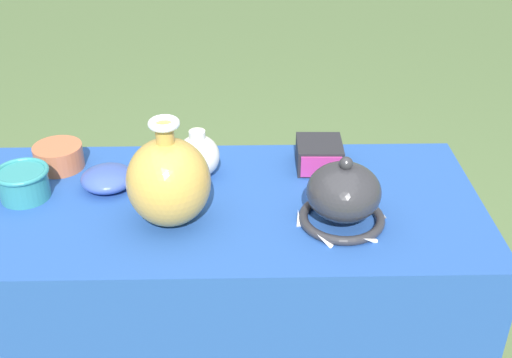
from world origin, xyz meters
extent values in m
cylinder|color=brown|center=(-0.58, 0.23, 0.35)|extent=(0.04, 0.04, 0.69)
cylinder|color=brown|center=(0.58, 0.23, 0.35)|extent=(0.04, 0.04, 0.69)
cube|color=brown|center=(0.00, 0.00, 0.71)|extent=(1.27, 0.56, 0.03)
cube|color=#234C9E|center=(0.00, 0.00, 0.73)|extent=(1.29, 0.58, 0.01)
cube|color=#234C9E|center=(0.00, -0.29, 0.59)|extent=(1.29, 0.01, 0.27)
ellipsoid|color=gold|center=(-0.12, -0.08, 0.83)|extent=(0.19, 0.19, 0.21)
cylinder|color=gold|center=(-0.12, -0.08, 0.96)|extent=(0.04, 0.04, 0.05)
torus|color=white|center=(-0.12, -0.08, 0.98)|extent=(0.07, 0.07, 0.02)
torus|color=#2D2D33|center=(0.28, -0.10, 0.74)|extent=(0.20, 0.20, 0.02)
ellipsoid|color=#2D2D33|center=(0.28, -0.10, 0.81)|extent=(0.17, 0.17, 0.13)
sphere|color=#2D2D33|center=(0.28, -0.10, 0.89)|extent=(0.03, 0.03, 0.03)
cone|color=white|center=(0.39, -0.10, 0.74)|extent=(0.01, 0.04, 0.03)
cone|color=white|center=(0.34, -0.01, 0.74)|extent=(0.04, 0.03, 0.03)
cone|color=white|center=(0.23, -0.01, 0.74)|extent=(0.04, 0.03, 0.03)
cone|color=white|center=(0.18, -0.10, 0.74)|extent=(0.01, 0.04, 0.03)
cone|color=white|center=(0.23, -0.18, 0.74)|extent=(0.04, 0.03, 0.03)
cone|color=white|center=(0.34, -0.18, 0.74)|extent=(0.04, 0.03, 0.03)
cube|color=#232328|center=(0.26, 0.17, 0.77)|extent=(0.12, 0.13, 0.07)
cube|color=#B23384|center=(0.26, 0.10, 0.77)|extent=(0.11, 0.01, 0.06)
ellipsoid|color=white|center=(-0.06, 0.13, 0.79)|extent=(0.11, 0.11, 0.11)
cylinder|color=white|center=(-0.06, 0.13, 0.85)|extent=(0.04, 0.04, 0.02)
ellipsoid|color=#3851A8|center=(-0.29, 0.07, 0.76)|extent=(0.14, 0.14, 0.05)
cylinder|color=teal|center=(-0.49, 0.03, 0.77)|extent=(0.12, 0.12, 0.07)
torus|color=teal|center=(-0.49, 0.03, 0.80)|extent=(0.13, 0.13, 0.01)
cylinder|color=#BC6642|center=(-0.44, 0.18, 0.76)|extent=(0.13, 0.13, 0.06)
camera|label=1|loc=(0.06, -1.33, 1.59)|focal=45.00mm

